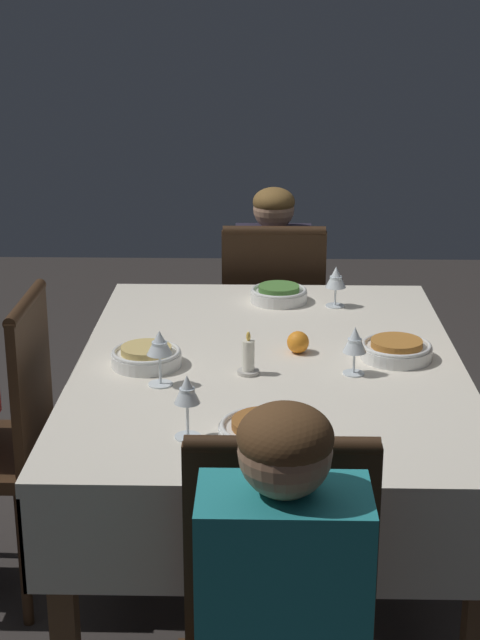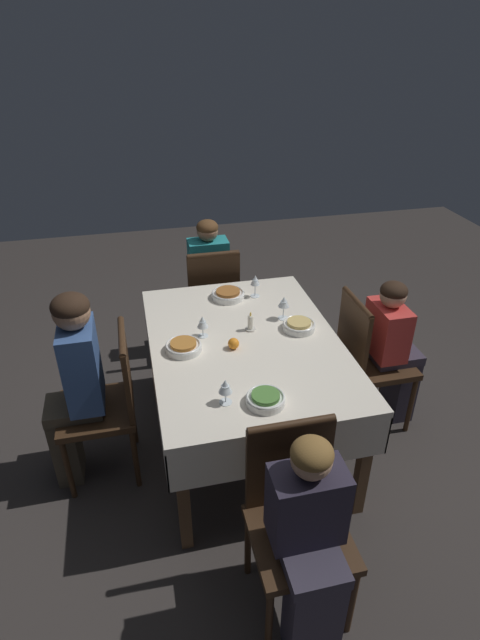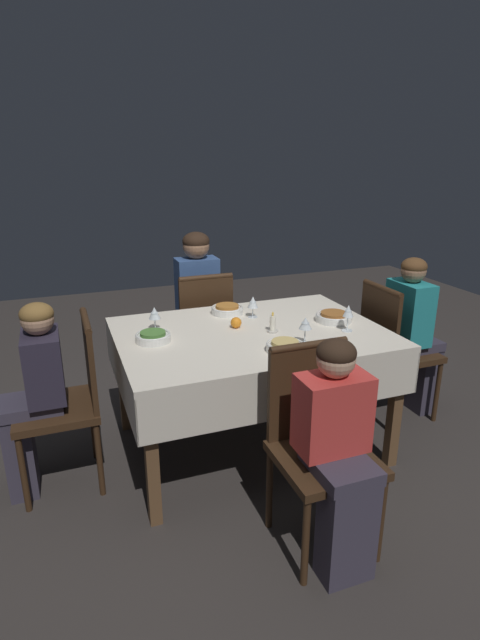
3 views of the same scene
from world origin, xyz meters
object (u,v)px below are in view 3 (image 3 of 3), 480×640
Objects in this scene: person_adult_denim at (196,300)px; wine_glass_east at (348,312)px; chair_south at (318,437)px; bowl_north at (227,309)px; wine_glass_west at (154,314)px; bowl_south at (285,346)px; chair_north at (202,327)px; candle_centerpiece at (273,325)px; person_child_teal at (414,330)px; wine_glass_south at (305,324)px; orange_fruit at (236,323)px; wine_glass_north at (253,303)px; dining_table at (251,344)px; chair_west at (69,395)px; person_child_dark at (34,391)px; person_child_red at (339,449)px; bowl_east at (334,317)px; chair_east at (392,345)px; bowl_west at (153,337)px.

person_adult_denim is 7.65× the size of wine_glass_east.
wine_glass_east is at bearing 49.89° from chair_south.
wine_glass_west is (-0.49, -0.14, 0.07)m from bowl_north.
chair_north is at bearing 95.53° from bowl_south.
person_adult_denim reaches higher than candle_centerpiece.
person_child_teal is at bearing 4.08° from candle_centerpiece.
person_child_teal reaches higher than wine_glass_west.
bowl_south is (0.56, -0.56, -0.07)m from wine_glass_west.
candle_centerpiece is (0.11, 0.75, 0.28)m from chair_south.
wine_glass_south is at bearing -35.93° from wine_glass_west.
wine_glass_north is at bearing 41.68° from orange_fruit.
chair_south is at bearing 92.07° from person_adult_denim.
chair_north is at bearing 57.66° from person_child_teal.
candle_centerpiece is at bearing 81.98° from chair_south.
wine_glass_north is at bearing -46.78° from bowl_north.
dining_table is 1.03m from chair_west.
person_child_red is (1.20, -1.00, -0.00)m from person_child_dark.
chair_west is (-1.02, 0.02, -0.15)m from dining_table.
wine_glass_west is at bearing 111.40° from chair_west.
candle_centerpiece is at bearing 78.61° from bowl_south.
chair_south is 0.90× the size of person_child_dark.
wine_glass_north reaches higher than bowl_east.
person_adult_denim reaches higher than chair_east.
person_child_dark is (-2.21, 0.00, 0.05)m from chair_east.
wine_glass_west is at bearing 75.21° from bowl_west.
wine_glass_east reaches higher than bowl_south.
bowl_west is 0.20m from wine_glass_west.
person_child_dark is 5.41× the size of bowl_west.
chair_north is 6.89× the size of wine_glass_north.
dining_table is 1.19m from person_child_dark.
bowl_west is at bearing 123.93° from chair_south.
person_child_teal is 1.26m from orange_fruit.
person_adult_denim is at bearing 93.47° from dining_table.
wine_glass_north is at bearing 65.34° from dining_table.
chair_east is at bearing 3.52° from bowl_east.
person_child_teal is at bearing -15.87° from bowl_north.
person_child_dark is 1.32m from candle_centerpiece.
wine_glass_north is at bearing 84.82° from bowl_south.
bowl_south is 0.17m from wine_glass_south.
chair_north is 0.90× the size of person_child_dark.
dining_table is 1.48× the size of person_child_red.
orange_fruit is (0.45, -0.14, -0.06)m from wine_glass_west.
wine_glass_west is at bearing 52.36° from chair_north.
chair_north is 1.78m from person_child_red.
chair_south is 0.87m from wine_glass_east.
bowl_north is at bearing 108.73° from chair_west.
chair_west is at bearing -169.49° from wine_glass_north.
chair_south is 4.77× the size of bowl_south.
person_child_red is at bearing -105.54° from wine_glass_south.
wine_glass_south is (-0.34, -0.28, 0.08)m from bowl_east.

